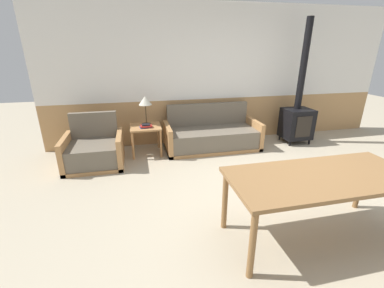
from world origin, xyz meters
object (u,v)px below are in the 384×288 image
Objects in this scene: table_lamp at (145,102)px; side_table at (146,130)px; couch at (212,136)px; dining_table at (322,182)px; armchair at (94,151)px; wood_stove at (297,115)px.

side_table is at bearing -106.74° from table_lamp.
dining_table is at bearing -83.53° from couch.
side_table is (0.89, 0.32, 0.20)m from armchair.
couch is at bearing 96.47° from dining_table.
dining_table reaches higher than side_table.
armchair is 1.77× the size of table_lamp.
table_lamp reaches higher than side_table.
side_table is at bearing 9.36° from armchair.
armchair is at bearing -171.54° from couch.
wood_stove is at bearing -6.80° from armchair.
dining_table is at bearing -119.67° from wood_stove.
dining_table is (1.56, -2.80, -0.31)m from table_lamp.
dining_table is at bearing -54.57° from armchair.
couch is at bearing -4.49° from table_lamp.
wood_stove reaches higher than dining_table.
side_table is at bearing 178.97° from wood_stove.
table_lamp is (-1.25, 0.10, 0.71)m from couch.
side_table is (-1.28, 0.00, 0.20)m from couch.
wood_stove is at bearing -1.72° from couch.
wood_stove reaches higher than side_table.
side_table is at bearing 179.95° from couch.
table_lamp is 0.28× the size of dining_table.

